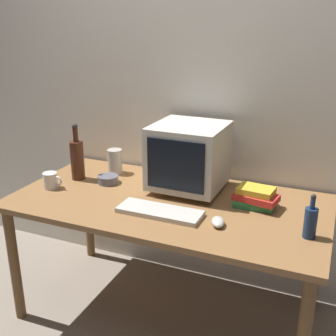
{
  "coord_description": "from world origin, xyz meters",
  "views": [
    {
      "loc": [
        0.79,
        -1.86,
        1.61
      ],
      "look_at": [
        0.0,
        0.0,
        0.89
      ],
      "focal_mm": 44.86,
      "sensor_mm": 36.0,
      "label": 1
    }
  ],
  "objects_px": {
    "computer_mouse": "(218,222)",
    "cd_spindle": "(108,179)",
    "book_stack": "(255,198)",
    "crt_monitor": "(189,156)",
    "bottle_tall": "(77,158)",
    "metal_canister": "(115,161)",
    "mug": "(51,180)",
    "bottle_short": "(310,221)",
    "keyboard": "(160,212)"
  },
  "relations": [
    {
      "from": "computer_mouse",
      "to": "cd_spindle",
      "type": "distance_m",
      "value": 0.79
    },
    {
      "from": "computer_mouse",
      "to": "book_stack",
      "type": "relative_size",
      "value": 0.43
    },
    {
      "from": "crt_monitor",
      "to": "bottle_tall",
      "type": "xyz_separation_m",
      "value": [
        -0.66,
        -0.1,
        -0.07
      ]
    },
    {
      "from": "computer_mouse",
      "to": "metal_canister",
      "type": "bearing_deg",
      "value": 130.77
    },
    {
      "from": "bottle_tall",
      "to": "book_stack",
      "type": "bearing_deg",
      "value": 1.09
    },
    {
      "from": "mug",
      "to": "cd_spindle",
      "type": "bearing_deg",
      "value": 37.08
    },
    {
      "from": "bottle_short",
      "to": "metal_canister",
      "type": "distance_m",
      "value": 1.25
    },
    {
      "from": "computer_mouse",
      "to": "bottle_tall",
      "type": "xyz_separation_m",
      "value": [
        -0.94,
        0.25,
        0.11
      ]
    },
    {
      "from": "book_stack",
      "to": "cd_spindle",
      "type": "relative_size",
      "value": 1.92
    },
    {
      "from": "bottle_short",
      "to": "mug",
      "type": "bearing_deg",
      "value": 179.12
    },
    {
      "from": "crt_monitor",
      "to": "keyboard",
      "type": "distance_m",
      "value": 0.4
    },
    {
      "from": "crt_monitor",
      "to": "book_stack",
      "type": "bearing_deg",
      "value": -12.08
    },
    {
      "from": "keyboard",
      "to": "bottle_tall",
      "type": "bearing_deg",
      "value": 159.02
    },
    {
      "from": "keyboard",
      "to": "bottle_tall",
      "type": "height_order",
      "value": "bottle_tall"
    },
    {
      "from": "bottle_tall",
      "to": "mug",
      "type": "bearing_deg",
      "value": -107.28
    },
    {
      "from": "bottle_tall",
      "to": "mug",
      "type": "relative_size",
      "value": 2.81
    },
    {
      "from": "computer_mouse",
      "to": "book_stack",
      "type": "height_order",
      "value": "book_stack"
    },
    {
      "from": "bottle_short",
      "to": "mug",
      "type": "relative_size",
      "value": 1.7
    },
    {
      "from": "crt_monitor",
      "to": "computer_mouse",
      "type": "xyz_separation_m",
      "value": [
        0.28,
        -0.36,
        -0.17
      ]
    },
    {
      "from": "bottle_short",
      "to": "bottle_tall",
      "type": "bearing_deg",
      "value": 171.29
    },
    {
      "from": "computer_mouse",
      "to": "bottle_short",
      "type": "height_order",
      "value": "bottle_short"
    },
    {
      "from": "keyboard",
      "to": "mug",
      "type": "bearing_deg",
      "value": 174.85
    },
    {
      "from": "crt_monitor",
      "to": "bottle_short",
      "type": "height_order",
      "value": "crt_monitor"
    },
    {
      "from": "crt_monitor",
      "to": "bottle_short",
      "type": "distance_m",
      "value": 0.75
    },
    {
      "from": "bottle_tall",
      "to": "cd_spindle",
      "type": "height_order",
      "value": "bottle_tall"
    },
    {
      "from": "mug",
      "to": "metal_canister",
      "type": "height_order",
      "value": "metal_canister"
    },
    {
      "from": "keyboard",
      "to": "bottle_tall",
      "type": "distance_m",
      "value": 0.7
    },
    {
      "from": "computer_mouse",
      "to": "bottle_tall",
      "type": "height_order",
      "value": "bottle_tall"
    },
    {
      "from": "bottle_tall",
      "to": "metal_canister",
      "type": "distance_m",
      "value": 0.24
    },
    {
      "from": "keyboard",
      "to": "mug",
      "type": "distance_m",
      "value": 0.7
    },
    {
      "from": "bottle_tall",
      "to": "book_stack",
      "type": "distance_m",
      "value": 1.06
    },
    {
      "from": "keyboard",
      "to": "bottle_short",
      "type": "relative_size",
      "value": 2.05
    },
    {
      "from": "metal_canister",
      "to": "mug",
      "type": "bearing_deg",
      "value": -120.19
    },
    {
      "from": "computer_mouse",
      "to": "metal_canister",
      "type": "height_order",
      "value": "metal_canister"
    },
    {
      "from": "computer_mouse",
      "to": "cd_spindle",
      "type": "height_order",
      "value": "cd_spindle"
    },
    {
      "from": "bottle_tall",
      "to": "metal_canister",
      "type": "xyz_separation_m",
      "value": [
        0.15,
        0.17,
        -0.05
      ]
    },
    {
      "from": "bottle_tall",
      "to": "keyboard",
      "type": "bearing_deg",
      "value": -21.11
    },
    {
      "from": "crt_monitor",
      "to": "book_stack",
      "type": "distance_m",
      "value": 0.43
    },
    {
      "from": "metal_canister",
      "to": "keyboard",
      "type": "bearing_deg",
      "value": -40.69
    },
    {
      "from": "cd_spindle",
      "to": "bottle_short",
      "type": "bearing_deg",
      "value": -10.63
    },
    {
      "from": "computer_mouse",
      "to": "mug",
      "type": "relative_size",
      "value": 0.83
    },
    {
      "from": "computer_mouse",
      "to": "mug",
      "type": "bearing_deg",
      "value": 155.24
    },
    {
      "from": "book_stack",
      "to": "mug",
      "type": "relative_size",
      "value": 1.92
    },
    {
      "from": "computer_mouse",
      "to": "book_stack",
      "type": "distance_m",
      "value": 0.3
    },
    {
      "from": "crt_monitor",
      "to": "metal_canister",
      "type": "distance_m",
      "value": 0.53
    },
    {
      "from": "bottle_tall",
      "to": "cd_spindle",
      "type": "xyz_separation_m",
      "value": [
        0.2,
        0.01,
        -0.1
      ]
    },
    {
      "from": "computer_mouse",
      "to": "mug",
      "type": "distance_m",
      "value": 1.0
    },
    {
      "from": "book_stack",
      "to": "metal_canister",
      "type": "relative_size",
      "value": 1.53
    },
    {
      "from": "crt_monitor",
      "to": "cd_spindle",
      "type": "xyz_separation_m",
      "value": [
        -0.46,
        -0.1,
        -0.17
      ]
    },
    {
      "from": "computer_mouse",
      "to": "bottle_short",
      "type": "xyz_separation_m",
      "value": [
        0.4,
        0.05,
        0.06
      ]
    }
  ]
}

